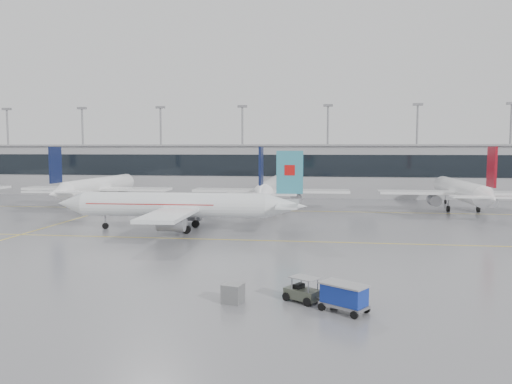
# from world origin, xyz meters

# --- Properties ---
(ground) EXTENTS (320.00, 320.00, 0.00)m
(ground) POSITION_xyz_m (0.00, 0.00, 0.00)
(ground) COLOR gray
(ground) RESTS_ON ground
(taxi_line_main) EXTENTS (120.00, 0.25, 0.01)m
(taxi_line_main) POSITION_xyz_m (0.00, 0.00, 0.01)
(taxi_line_main) COLOR yellow
(taxi_line_main) RESTS_ON ground
(taxi_line_north) EXTENTS (120.00, 0.25, 0.01)m
(taxi_line_north) POSITION_xyz_m (0.00, 30.00, 0.01)
(taxi_line_north) COLOR yellow
(taxi_line_north) RESTS_ON ground
(taxi_line_cross) EXTENTS (0.25, 60.00, 0.01)m
(taxi_line_cross) POSITION_xyz_m (-30.00, 15.00, 0.01)
(taxi_line_cross) COLOR yellow
(taxi_line_cross) RESTS_ON ground
(terminal) EXTENTS (180.00, 15.00, 12.00)m
(terminal) POSITION_xyz_m (0.00, 62.00, 6.00)
(terminal) COLOR gray
(terminal) RESTS_ON ground
(terminal_glass) EXTENTS (180.00, 0.20, 5.00)m
(terminal_glass) POSITION_xyz_m (0.00, 54.45, 7.50)
(terminal_glass) COLOR black
(terminal_glass) RESTS_ON ground
(terminal_roof) EXTENTS (182.00, 16.00, 0.40)m
(terminal_roof) POSITION_xyz_m (0.00, 62.00, 12.20)
(terminal_roof) COLOR gray
(terminal_roof) RESTS_ON ground
(light_masts) EXTENTS (156.40, 1.00, 22.60)m
(light_masts) POSITION_xyz_m (0.00, 68.00, 13.34)
(light_masts) COLOR gray
(light_masts) RESTS_ON ground
(air_canada_jet) EXTENTS (35.63, 28.23, 11.12)m
(air_canada_jet) POSITION_xyz_m (-9.55, 6.14, 3.51)
(air_canada_jet) COLOR white
(air_canada_jet) RESTS_ON ground
(parked_jet_b) EXTENTS (29.64, 36.96, 11.72)m
(parked_jet_b) POSITION_xyz_m (-35.00, 33.69, 3.71)
(parked_jet_b) COLOR white
(parked_jet_b) RESTS_ON ground
(parked_jet_c) EXTENTS (29.64, 36.96, 11.72)m
(parked_jet_c) POSITION_xyz_m (-0.00, 33.69, 3.71)
(parked_jet_c) COLOR white
(parked_jet_c) RESTS_ON ground
(parked_jet_d) EXTENTS (29.64, 36.96, 11.72)m
(parked_jet_d) POSITION_xyz_m (35.00, 33.69, 3.71)
(parked_jet_d) COLOR white
(parked_jet_d) RESTS_ON ground
(baggage_tug) EXTENTS (3.68, 2.87, 1.88)m
(baggage_tug) POSITION_xyz_m (8.31, -24.24, 0.66)
(baggage_tug) COLOR #41463A
(baggage_tug) RESTS_ON ground
(baggage_cart) EXTENTS (3.70, 3.30, 2.02)m
(baggage_cart) POSITION_xyz_m (11.30, -26.25, 1.18)
(baggage_cart) COLOR gray
(baggage_cart) RESTS_ON ground
(gse_unit) EXTENTS (1.71, 1.64, 1.42)m
(gse_unit) POSITION_xyz_m (3.22, -25.22, 0.71)
(gse_unit) COLOR slate
(gse_unit) RESTS_ON ground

